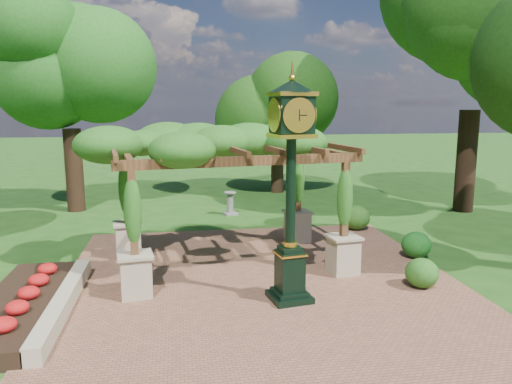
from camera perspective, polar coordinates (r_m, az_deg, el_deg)
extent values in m
plane|color=#1E4714|center=(11.50, 1.97, -13.07)|extent=(120.00, 120.00, 0.00)
cube|color=brown|center=(12.40, 1.09, -11.19)|extent=(10.00, 12.00, 0.04)
cube|color=#C6B793|center=(11.99, -21.15, -11.75)|extent=(0.35, 5.00, 0.40)
cube|color=red|center=(12.22, -25.36, -11.74)|extent=(1.50, 5.00, 0.36)
cube|color=black|center=(11.83, 3.84, -11.85)|extent=(1.03, 1.03, 0.13)
cube|color=black|center=(11.62, 3.88, -9.10)|extent=(0.64, 0.64, 1.00)
cube|color=gold|center=(11.48, 3.90, -6.99)|extent=(0.72, 0.72, 0.04)
cylinder|color=black|center=(11.14, 3.99, 0.15)|extent=(0.26, 0.26, 2.56)
cube|color=black|center=(10.97, 4.10, 8.79)|extent=(0.90, 0.90, 0.78)
cylinder|color=#F3ECCE|center=(10.60, 4.95, 8.73)|extent=(0.66, 0.15, 0.67)
cone|color=black|center=(10.97, 4.14, 11.99)|extent=(1.16, 1.16, 0.28)
sphere|color=gold|center=(10.98, 4.15, 12.86)|extent=(0.16, 0.16, 0.16)
cube|color=tan|center=(12.21, -13.58, -9.31)|extent=(0.80, 0.80, 0.97)
cube|color=brown|center=(11.79, -13.89, -2.24)|extent=(0.20, 0.20, 2.00)
cube|color=tan|center=(13.60, 9.91, -7.15)|extent=(0.80, 0.80, 0.97)
cube|color=brown|center=(13.23, 10.11, -0.77)|extent=(0.20, 0.20, 2.00)
cube|color=tan|center=(15.30, -14.41, -5.37)|extent=(0.80, 0.80, 0.97)
cube|color=brown|center=(14.97, -14.67, 0.32)|extent=(0.20, 0.20, 2.00)
cube|color=tan|center=(16.43, 4.76, -4.01)|extent=(0.80, 0.80, 0.97)
cube|color=brown|center=(16.12, 4.84, 1.30)|extent=(0.20, 0.20, 2.00)
cube|color=brown|center=(12.06, -1.20, 3.55)|extent=(6.21, 1.07, 0.24)
cube|color=brown|center=(15.18, -4.61, 4.88)|extent=(6.21, 1.07, 0.24)
ellipsoid|color=#265C1A|center=(13.59, -3.11, 5.51)|extent=(6.76, 4.76, 1.08)
cube|color=gray|center=(20.54, -2.98, -2.48)|extent=(0.66, 0.66, 0.10)
cylinder|color=gray|center=(20.45, -2.99, -1.30)|extent=(0.34, 0.34, 0.86)
cylinder|color=gray|center=(20.37, -3.00, -0.06)|extent=(0.62, 0.62, 0.05)
ellipsoid|color=#255819|center=(13.09, 18.42, -8.76)|extent=(1.05, 1.05, 0.73)
ellipsoid|color=#195818|center=(15.47, 17.85, -5.76)|extent=(1.09, 1.09, 0.77)
ellipsoid|color=#2E611C|center=(18.29, 11.40, -2.87)|extent=(1.17, 1.17, 0.87)
cylinder|color=#331E13|center=(22.36, -20.06, 2.35)|extent=(0.74, 0.74, 3.48)
ellipsoid|color=#205719|center=(22.25, -20.78, 13.86)|extent=(4.55, 4.55, 5.49)
cylinder|color=#382516|center=(25.53, 2.45, 2.79)|extent=(0.64, 0.64, 2.54)
ellipsoid|color=#1A4010|center=(25.32, 2.51, 10.15)|extent=(4.37, 4.37, 4.01)
cylinder|color=black|center=(22.69, 22.89, 3.26)|extent=(0.81, 0.81, 4.25)
ellipsoid|color=#235117|center=(22.78, 23.88, 17.08)|extent=(5.90, 5.90, 6.72)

